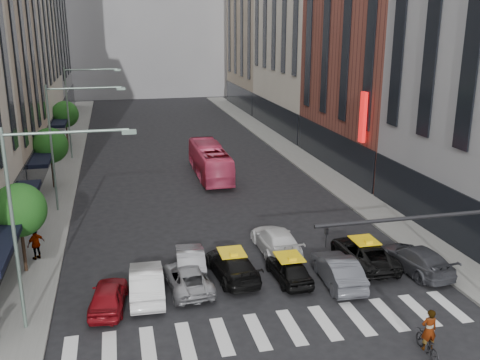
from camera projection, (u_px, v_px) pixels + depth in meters
ground at (289, 348)px, 22.51m from camera, size 160.00×160.00×0.00m
sidewalk_left at (62, 175)px, 47.97m from camera, size 3.00×96.00×0.15m
sidewalk_right at (304, 160)px, 53.04m from camera, size 3.00×96.00×0.15m
building_left_d at (32, 10)px, 75.25m from camera, size 8.00×18.00×30.00m
building_right_b at (379, 25)px, 47.82m from camera, size 8.00×18.00×26.00m
building_right_d at (264, 18)px, 83.02m from camera, size 8.00×18.00×28.00m
tree_near at (19, 210)px, 28.22m from camera, size 2.88×2.88×4.95m
tree_mid at (50, 146)px, 43.16m from camera, size 2.88×2.88×4.95m
tree_far at (65, 114)px, 58.11m from camera, size 2.88×2.88×4.95m
streetlamp_near at (35, 203)px, 22.37m from camera, size 5.38×0.25×9.00m
streetlamp_mid at (64, 131)px, 37.31m from camera, size 5.38×0.25×9.00m
streetlamp_far at (77, 100)px, 52.26m from camera, size 5.38×0.25×9.00m
traffic_signal at (477, 242)px, 22.01m from camera, size 10.10×0.20×6.00m
liberty_sign at (363, 117)px, 42.28m from camera, size 0.30×0.70×4.00m
car_red at (108, 296)px, 25.43m from camera, size 2.11×4.13×1.35m
car_white_front at (147, 282)px, 26.57m from camera, size 1.80×4.74×1.54m
car_silver at (188, 277)px, 27.37m from camera, size 2.41×4.66×1.26m
taxi_left at (232, 265)px, 28.58m from camera, size 2.56×5.14×1.43m
taxi_center at (289, 269)px, 28.23m from camera, size 1.77×4.01×1.34m
car_grey_mid at (338, 270)px, 27.90m from camera, size 1.89×4.73×1.53m
taxi_right at (364, 253)px, 30.06m from camera, size 2.57×5.35×1.47m
car_grey_curb at (416, 259)px, 29.32m from camera, size 2.61×5.13×1.43m
car_row2_left at (190, 260)px, 29.22m from camera, size 1.83×4.40×1.42m
car_row2_right at (276, 240)px, 31.77m from camera, size 2.12×5.18×1.50m
bus at (210, 161)px, 47.31m from camera, size 2.44×10.27×2.86m
motorcycle at (427, 344)px, 21.91m from camera, size 0.81×1.94×1.00m
rider at (431, 313)px, 21.51m from camera, size 0.70×0.49×1.82m
pedestrian_far at (36, 244)px, 30.42m from camera, size 1.12×1.05×1.85m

